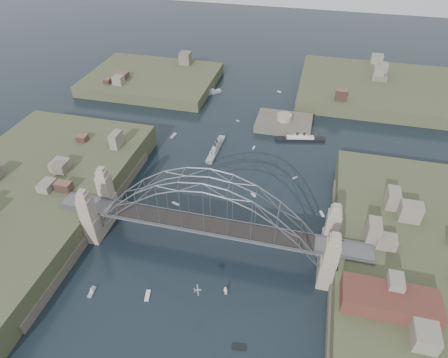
% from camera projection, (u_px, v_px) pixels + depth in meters
% --- Properties ---
extents(ground, '(500.00, 500.00, 0.00)m').
position_uv_depth(ground, '(208.00, 247.00, 107.25)').
color(ground, black).
rests_on(ground, ground).
extents(bridge, '(84.00, 13.80, 24.60)m').
position_uv_depth(bridge, '(207.00, 214.00, 99.66)').
color(bridge, '#545557').
rests_on(bridge, ground).
extents(shore_west, '(50.50, 90.00, 12.00)m').
position_uv_depth(shore_west, '(24.00, 207.00, 116.94)').
color(shore_west, '#41482C').
rests_on(shore_west, ground).
extents(shore_east, '(50.50, 90.00, 12.00)m').
position_uv_depth(shore_east, '(434.00, 284.00, 95.14)').
color(shore_east, '#41482C').
rests_on(shore_east, ground).
extents(headland_nw, '(60.00, 45.00, 9.00)m').
position_uv_depth(headland_nw, '(153.00, 83.00, 189.99)').
color(headland_nw, '#41482C').
rests_on(headland_nw, ground).
extents(headland_ne, '(70.00, 55.00, 9.50)m').
position_uv_depth(headland_ne, '(376.00, 92.00, 181.33)').
color(headland_ne, '#41482C').
rests_on(headland_ne, ground).
extents(fort_island, '(22.00, 16.00, 9.40)m').
position_uv_depth(fort_island, '(283.00, 127.00, 158.67)').
color(fort_island, '#504A3F').
rests_on(fort_island, ground).
extents(wharf_shed, '(20.00, 8.00, 4.00)m').
position_uv_depth(wharf_shed, '(390.00, 301.00, 82.02)').
color(wharf_shed, '#592D26').
rests_on(wharf_shed, shore_east).
extents(naval_cruiser_near, '(2.86, 18.03, 5.39)m').
position_uv_depth(naval_cruiser_near, '(216.00, 149.00, 144.09)').
color(naval_cruiser_near, '#979B9F').
rests_on(naval_cruiser_near, ground).
extents(naval_cruiser_far, '(13.07, 12.81, 5.43)m').
position_uv_depth(naval_cruiser_far, '(205.00, 94.00, 180.12)').
color(naval_cruiser_far, '#979B9F').
rests_on(naval_cruiser_far, ground).
extents(ocean_liner, '(18.90, 6.51, 4.61)m').
position_uv_depth(ocean_liner, '(300.00, 139.00, 149.59)').
color(ocean_liner, black).
rests_on(ocean_liner, ground).
extents(aeroplane, '(1.67, 2.85, 0.43)m').
position_uv_depth(aeroplane, '(197.00, 290.00, 87.25)').
color(aeroplane, '#A7A8AD').
extents(small_boat_a, '(2.64, 1.56, 0.45)m').
position_uv_depth(small_boat_a, '(176.00, 204.00, 120.94)').
color(small_boat_a, silver).
rests_on(small_boat_a, ground).
extents(small_boat_b, '(1.86, 1.91, 1.43)m').
position_uv_depth(small_boat_b, '(253.00, 195.00, 124.21)').
color(small_boat_b, silver).
rests_on(small_boat_b, ground).
extents(small_boat_c, '(1.66, 3.27, 0.45)m').
position_uv_depth(small_boat_c, '(148.00, 296.00, 94.64)').
color(small_boat_c, silver).
rests_on(small_boat_c, ground).
extents(small_boat_d, '(1.86, 1.89, 0.45)m').
position_uv_depth(small_boat_d, '(295.00, 178.00, 131.22)').
color(small_boat_d, silver).
rests_on(small_boat_d, ground).
extents(small_boat_e, '(1.71, 3.98, 0.45)m').
position_uv_depth(small_boat_e, '(173.00, 136.00, 152.51)').
color(small_boat_e, silver).
rests_on(small_boat_e, ground).
extents(small_boat_f, '(0.87, 1.83, 0.45)m').
position_uv_depth(small_boat_f, '(254.00, 148.00, 145.81)').
color(small_boat_f, silver).
rests_on(small_boat_f, ground).
extents(small_boat_g, '(3.20, 1.40, 0.45)m').
position_uv_depth(small_boat_g, '(239.00, 347.00, 84.29)').
color(small_boat_g, silver).
rests_on(small_boat_g, ground).
extents(small_boat_h, '(1.80, 1.28, 0.45)m').
position_uv_depth(small_boat_h, '(238.00, 121.00, 161.58)').
color(small_boat_h, silver).
rests_on(small_boat_h, ground).
extents(small_boat_i, '(1.74, 2.61, 0.45)m').
position_uv_depth(small_boat_i, '(322.00, 214.00, 117.35)').
color(small_boat_i, silver).
rests_on(small_boat_i, ground).
extents(small_boat_j, '(1.41, 3.36, 2.38)m').
position_uv_depth(small_boat_j, '(91.00, 291.00, 95.09)').
color(small_boat_j, silver).
rests_on(small_boat_j, ground).
extents(small_boat_k, '(1.95, 1.50, 0.45)m').
position_uv_depth(small_boat_k, '(279.00, 92.00, 183.21)').
color(small_boat_k, silver).
rests_on(small_boat_k, ground).
extents(small_boat_l, '(1.47, 2.95, 2.38)m').
position_uv_depth(small_boat_l, '(116.00, 157.00, 139.84)').
color(small_boat_l, silver).
rests_on(small_boat_l, ground).
extents(small_boat_m, '(1.33, 2.02, 2.38)m').
position_uv_depth(small_boat_m, '(226.00, 289.00, 95.19)').
color(small_boat_m, silver).
rests_on(small_boat_m, ground).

